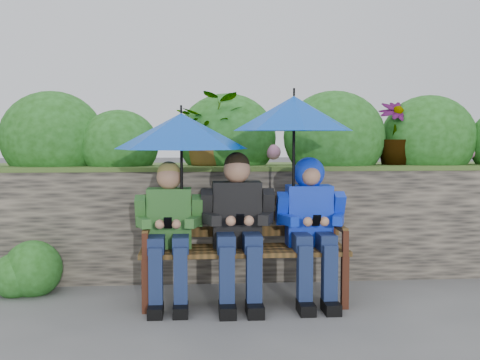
{
  "coord_description": "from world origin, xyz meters",
  "views": [
    {
      "loc": [
        -0.38,
        -4.66,
        1.31
      ],
      "look_at": [
        0.0,
        0.1,
        0.95
      ],
      "focal_mm": 45.0,
      "sensor_mm": 36.0,
      "label": 1
    }
  ],
  "objects": [
    {
      "name": "boy_left",
      "position": [
        -0.56,
        -0.09,
        0.61
      ],
      "size": [
        0.51,
        0.59,
        1.11
      ],
      "color": "#387227",
      "rests_on": "ground"
    },
    {
      "name": "umbrella_right",
      "position": [
        0.4,
        -0.06,
        1.47
      ],
      "size": [
        0.94,
        0.94,
        1.0
      ],
      "color": "#0543C0",
      "rests_on": "ground"
    },
    {
      "name": "umbrella_left",
      "position": [
        -0.46,
        -0.06,
        1.34
      ],
      "size": [
        1.02,
        1.02,
        0.88
      ],
      "color": "#0543C0",
      "rests_on": "ground"
    },
    {
      "name": "ground",
      "position": [
        0.0,
        0.0,
        0.0
      ],
      "size": [
        60.0,
        60.0,
        0.0
      ],
      "primitive_type": "plane",
      "color": "#535353",
      "rests_on": "ground"
    },
    {
      "name": "park_bench",
      "position": [
        0.02,
        -0.01,
        0.48
      ],
      "size": [
        1.59,
        0.47,
        0.84
      ],
      "color": "#431F13",
      "rests_on": "ground"
    },
    {
      "name": "garden_backdrop",
      "position": [
        -0.07,
        1.59,
        0.63
      ],
      "size": [
        8.0,
        2.84,
        1.76
      ],
      "color": "#2F2D29",
      "rests_on": "ground"
    },
    {
      "name": "boy_middle",
      "position": [
        -0.03,
        -0.09,
        0.64
      ],
      "size": [
        0.57,
        0.65,
        1.18
      ],
      "color": "black",
      "rests_on": "ground"
    },
    {
      "name": "boy_right",
      "position": [
        0.54,
        -0.08,
        0.67
      ],
      "size": [
        0.53,
        0.64,
        1.13
      ],
      "color": "#1B32B7",
      "rests_on": "ground"
    }
  ]
}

